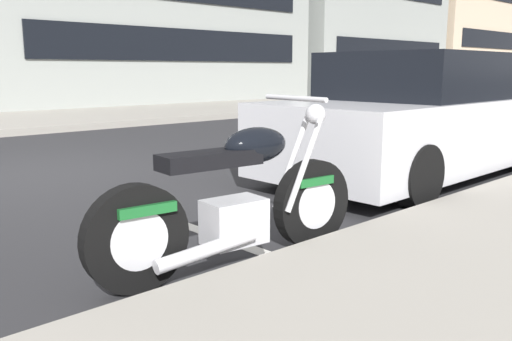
% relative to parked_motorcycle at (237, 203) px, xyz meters
% --- Properties ---
extents(ground_plane, '(260.00, 260.00, 0.00)m').
position_rel_parked_motorcycle_xyz_m(ground_plane, '(0.30, 4.12, -0.43)').
color(ground_plane, '#28282B').
extents(sidewalk_far_curb, '(120.00, 5.00, 0.14)m').
position_rel_parked_motorcycle_xyz_m(sidewalk_far_curb, '(12.30, 10.89, -0.36)').
color(sidewalk_far_curb, gray).
rests_on(sidewalk_far_curb, ground).
extents(parking_stall_stripe, '(0.12, 2.20, 0.01)m').
position_rel_parked_motorcycle_xyz_m(parking_stall_stripe, '(0.30, 0.45, -0.43)').
color(parking_stall_stripe, silver).
rests_on(parking_stall_stripe, ground).
extents(parked_motorcycle, '(2.06, 0.62, 1.13)m').
position_rel_parked_motorcycle_xyz_m(parked_motorcycle, '(0.00, 0.00, 0.00)').
color(parked_motorcycle, black).
rests_on(parked_motorcycle, ground).
extents(parked_car_across_street, '(4.41, 1.90, 1.50)m').
position_rel_parked_motorcycle_xyz_m(parked_car_across_street, '(3.71, 0.83, 0.27)').
color(parked_car_across_street, silver).
rests_on(parked_car_across_street, ground).
extents(car_opposite_curb, '(4.24, 2.05, 1.45)m').
position_rel_parked_motorcycle_xyz_m(car_opposite_curb, '(19.48, 7.82, 0.26)').
color(car_opposite_curb, '#4C515B').
rests_on(car_opposite_curb, ground).
extents(townhouse_corner_block, '(10.91, 11.33, 10.20)m').
position_rel_parked_motorcycle_xyz_m(townhouse_corner_block, '(22.04, 18.82, 4.67)').
color(townhouse_corner_block, '#939993').
rests_on(townhouse_corner_block, ground).
extents(townhouse_near_left, '(10.52, 11.45, 9.64)m').
position_rel_parked_motorcycle_xyz_m(townhouse_near_left, '(47.36, 18.89, 4.39)').
color(townhouse_near_left, '#6B84B2').
rests_on(townhouse_near_left, ground).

